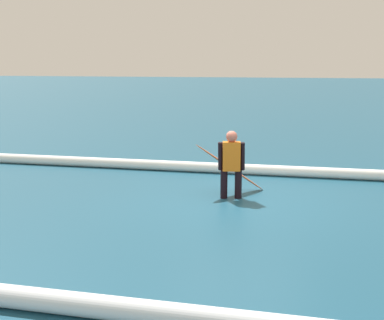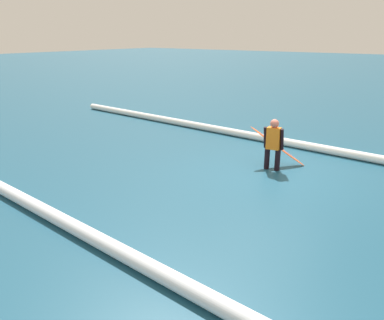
% 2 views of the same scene
% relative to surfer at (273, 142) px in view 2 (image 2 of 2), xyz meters
% --- Properties ---
extents(ground_plane, '(129.76, 129.76, 0.00)m').
position_rel_surfer_xyz_m(ground_plane, '(-0.19, 0.14, -0.74)').
color(ground_plane, navy).
extents(surfer, '(0.51, 0.25, 1.34)m').
position_rel_surfer_xyz_m(surfer, '(0.00, 0.00, 0.00)').
color(surfer, black).
rests_on(surfer, ground_plane).
extents(surfboard, '(1.46, 0.98, 1.08)m').
position_rel_surfer_xyz_m(surfboard, '(0.07, -0.43, -0.22)').
color(surfboard, '#E55926').
rests_on(surfboard, ground_plane).
extents(wave_crest_foreground, '(24.50, 1.25, 0.25)m').
position_rel_surfer_xyz_m(wave_crest_foreground, '(-1.69, -2.21, -0.61)').
color(wave_crest_foreground, white).
rests_on(wave_crest_foreground, ground_plane).
extents(wave_crest_midground, '(21.73, 1.46, 0.26)m').
position_rel_surfer_xyz_m(wave_crest_midground, '(-1.62, 5.39, -0.61)').
color(wave_crest_midground, white).
rests_on(wave_crest_midground, ground_plane).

